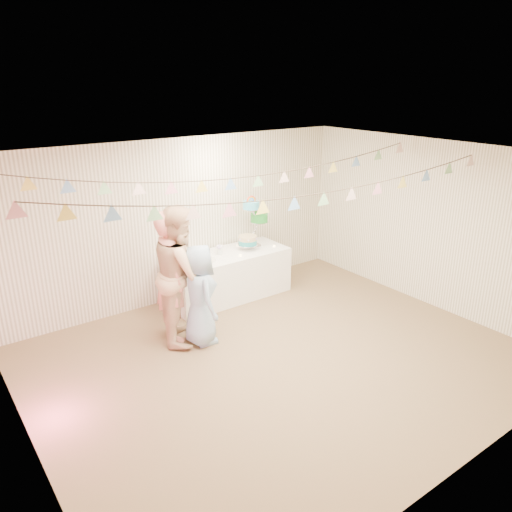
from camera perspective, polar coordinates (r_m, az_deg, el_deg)
floor at (r=6.64m, az=2.74°, el=-11.66°), size 6.00×6.00×0.00m
ceiling at (r=5.72m, az=3.18°, el=11.11°), size 6.00×6.00×0.00m
back_wall at (r=8.05m, az=-8.35°, el=4.05°), size 6.00×6.00×0.00m
front_wall at (r=4.60m, az=23.29°, el=-10.11°), size 6.00×6.00×0.00m
left_wall at (r=4.92m, az=-25.69°, el=-8.45°), size 5.00×5.00×0.00m
right_wall at (r=8.20m, az=19.49°, el=3.39°), size 5.00×5.00×0.00m
table at (r=8.23m, az=-3.21°, el=-2.21°), size 2.02×0.81×0.76m
cake_stand at (r=8.30m, az=-0.32°, el=3.75°), size 0.74×0.43×0.82m
cake_bottom at (r=8.27m, az=-0.91°, el=1.32°), size 0.31×0.31×0.15m
cake_middle at (r=8.49m, az=0.31°, el=3.72°), size 0.27×0.27×0.22m
cake_top_tier at (r=8.19m, az=-0.54°, el=5.07°), size 0.25×0.25×0.19m
platter at (r=7.83m, az=-5.87°, el=-0.49°), size 0.34×0.34×0.02m
posy at (r=8.05m, az=-4.18°, el=0.68°), size 0.14×0.14×0.16m
person_adult_a at (r=6.86m, az=-9.57°, el=-2.25°), size 0.63×0.78×1.84m
person_adult_b at (r=6.81m, az=-8.49°, el=-2.03°), size 1.07×1.16×1.91m
person_child at (r=6.75m, az=-6.43°, el=-4.44°), size 0.54×0.74×1.40m
bunting_back at (r=6.64m, az=-2.97°, el=10.15°), size 5.60×1.10×0.40m
bunting_front at (r=5.62m, az=4.42°, el=8.02°), size 5.60×0.90×0.36m
tealight_0 at (r=7.58m, az=-7.70°, el=-1.13°), size 0.04×0.04×0.03m
tealight_1 at (r=8.06m, az=-6.04°, el=0.23°), size 0.04×0.04×0.03m
tealight_2 at (r=7.97m, az=-1.79°, el=0.09°), size 0.04×0.04×0.03m
tealight_3 at (r=8.44m, az=-2.09°, el=1.25°), size 0.04×0.04×0.03m
tealight_4 at (r=8.40m, az=2.10°, el=1.15°), size 0.04×0.04×0.03m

